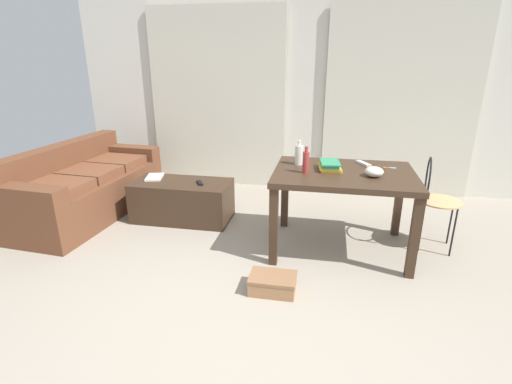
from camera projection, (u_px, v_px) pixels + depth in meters
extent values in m
plane|color=gray|center=(285.00, 254.00, 3.53)|extent=(7.71, 7.71, 0.00)
cube|color=silver|center=(306.00, 88.00, 4.94)|extent=(6.10, 0.10, 2.65)
cube|color=beige|center=(217.00, 100.00, 5.13)|extent=(1.83, 0.03, 2.33)
cube|color=beige|center=(400.00, 104.00, 4.71)|extent=(1.83, 0.03, 2.33)
cube|color=brown|center=(89.00, 196.00, 4.36)|extent=(0.96, 1.94, 0.44)
cube|color=brown|center=(60.00, 160.00, 4.30)|extent=(0.33, 1.90, 0.35)
cube|color=brown|center=(128.00, 152.00, 5.02)|extent=(0.84, 0.26, 0.17)
cube|color=brown|center=(23.00, 195.00, 3.49)|extent=(0.84, 0.26, 0.17)
cube|color=brown|center=(116.00, 162.00, 4.70)|extent=(0.62, 0.51, 0.10)
cube|color=brown|center=(89.00, 173.00, 4.25)|extent=(0.62, 0.51, 0.10)
cube|color=brown|center=(57.00, 187.00, 3.80)|extent=(0.62, 0.51, 0.10)
cube|color=#382619|center=(183.00, 201.00, 4.21)|extent=(1.05, 0.51, 0.43)
cube|color=#382619|center=(344.00, 174.00, 3.40)|extent=(1.23, 0.91, 0.05)
cube|color=#382619|center=(274.00, 227.00, 3.25)|extent=(0.07, 0.07, 0.70)
cube|color=#382619|center=(414.00, 238.00, 3.05)|extent=(0.07, 0.07, 0.70)
cube|color=#382619|center=(285.00, 195.00, 4.00)|extent=(0.07, 0.07, 0.70)
cube|color=#382619|center=(398.00, 202.00, 3.80)|extent=(0.07, 0.07, 0.70)
cylinder|color=tan|center=(440.00, 201.00, 3.50)|extent=(0.38, 0.38, 0.02)
cylinder|color=black|center=(453.00, 233.00, 3.41)|extent=(0.02, 0.02, 0.46)
cylinder|color=black|center=(450.00, 222.00, 3.65)|extent=(0.02, 0.02, 0.46)
cylinder|color=black|center=(421.00, 229.00, 3.50)|extent=(0.02, 0.02, 0.46)
cylinder|color=black|center=(420.00, 218.00, 3.74)|extent=(0.02, 0.02, 0.46)
torus|color=black|center=(428.00, 177.00, 3.47)|extent=(0.08, 0.37, 0.38)
cylinder|color=black|center=(427.00, 194.00, 3.36)|extent=(0.02, 0.02, 0.21)
cylinder|color=black|center=(426.00, 183.00, 3.64)|extent=(0.02, 0.02, 0.21)
cylinder|color=#99332D|center=(306.00, 163.00, 3.32)|extent=(0.06, 0.06, 0.19)
cylinder|color=#99332D|center=(306.00, 149.00, 3.28)|extent=(0.03, 0.03, 0.05)
cylinder|color=beige|center=(299.00, 155.00, 3.58)|extent=(0.08, 0.08, 0.18)
cylinder|color=beige|center=(299.00, 143.00, 3.54)|extent=(0.03, 0.03, 0.05)
ellipsoid|color=beige|center=(374.00, 172.00, 3.24)|extent=(0.16, 0.16, 0.09)
cube|color=gold|center=(331.00, 169.00, 3.44)|extent=(0.21, 0.24, 0.02)
cube|color=gold|center=(330.00, 167.00, 3.43)|extent=(0.21, 0.23, 0.02)
cube|color=#2D7F56|center=(330.00, 164.00, 3.43)|extent=(0.17, 0.26, 0.03)
cube|color=#2D7F56|center=(330.00, 162.00, 3.42)|extent=(0.20, 0.28, 0.01)
cube|color=#B7B7B2|center=(363.00, 163.00, 3.61)|extent=(0.14, 0.19, 0.02)
cube|color=#9EA0A5|center=(392.00, 168.00, 3.50)|extent=(0.08, 0.03, 0.00)
torus|color=orange|center=(385.00, 168.00, 3.50)|extent=(0.03, 0.03, 0.00)
cube|color=#9EA0A5|center=(392.00, 168.00, 3.48)|extent=(0.08, 0.03, 0.00)
torus|color=orange|center=(385.00, 167.00, 3.51)|extent=(0.03, 0.03, 0.00)
cube|color=black|center=(200.00, 183.00, 4.08)|extent=(0.11, 0.15, 0.02)
cube|color=silver|center=(154.00, 177.00, 4.27)|extent=(0.23, 0.30, 0.02)
cube|color=#996B47|center=(273.00, 285.00, 2.95)|extent=(0.35, 0.24, 0.11)
cube|color=brown|center=(273.00, 277.00, 2.93)|extent=(0.36, 0.24, 0.02)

